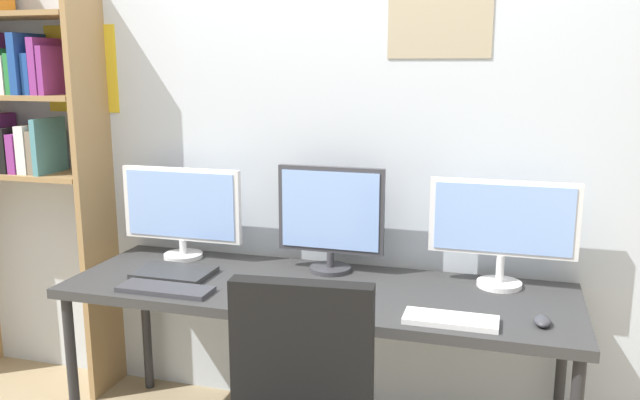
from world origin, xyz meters
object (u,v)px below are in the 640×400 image
Objects in this scene: desk at (317,299)px; bookshelf at (10,118)px; monitor_right at (503,225)px; keyboard_left at (165,289)px; keyboard_right at (451,320)px; laptop_closed at (174,273)px; monitor_center at (331,216)px; computer_mouse at (542,321)px; monitor_left at (182,209)px.

bookshelf is at bearing 172.02° from desk.
monitor_right reaches higher than keyboard_left.
keyboard_left is 1.12m from keyboard_right.
bookshelf is 6.61× the size of laptop_closed.
keyboard_right reaches higher than desk.
bookshelf is at bearing 168.19° from keyboard_right.
monitor_center is 0.75m from keyboard_right.
monitor_center is (1.64, -0.02, -0.38)m from bookshelf.
desk is at bearing -163.46° from monitor_right.
keyboard_left is 0.20m from laptop_closed.
bookshelf reaches higher than computer_mouse.
desk is at bearing -16.55° from monitor_left.
keyboard_left and keyboard_right have the same top height.
monitor_left reaches higher than computer_mouse.
monitor_center is 0.75m from keyboard_left.
monitor_center is (0.00, 0.21, 0.30)m from desk.
laptop_closed is (0.09, -0.25, -0.22)m from monitor_left.
keyboard_left is (-0.56, -0.44, -0.24)m from monitor_center.
bookshelf is 22.05× the size of computer_mouse.
laptop_closed is (-1.34, -0.25, -0.24)m from monitor_right.
desk is 0.81m from monitor_right.
keyboard_left is (-1.27, -0.44, -0.25)m from monitor_right.
monitor_center is 1.46× the size of laptop_closed.
monitor_center is at bearing 21.73° from laptop_closed.
desk is 0.37m from monitor_center.
laptop_closed is at bearing -169.34° from monitor_right.
bookshelf is at bearing 179.57° from monitor_right.
desk is 5.39× the size of keyboard_left.
computer_mouse is at bearing -13.44° from monitor_left.
keyboard_right is (0.56, -0.44, -0.24)m from monitor_center.
keyboard_right is at bearing -11.81° from bookshelf.
monitor_right is 0.53m from keyboard_right.
monitor_center is at bearing 141.70° from keyboard_right.
bookshelf is 1.33m from keyboard_left.
monitor_right is (0.71, 0.21, 0.31)m from desk.
desk is 0.98× the size of bookshelf.
bookshelf reaches higher than laptop_closed.
keyboard_left is at bearing -157.67° from desk.
monitor_center is 0.97m from computer_mouse.
laptop_closed reaches higher than keyboard_right.
monitor_left is 0.52m from keyboard_left.
monitor_left is at bearing 180.00° from monitor_right.
monitor_left is 1.78× the size of keyboard_right.
desk is 0.89m from computer_mouse.
computer_mouse reaches higher than keyboard_left.
bookshelf is at bearing 179.39° from monitor_center.
monitor_right is at bearing 19.14° from keyboard_left.
desk is 1.79m from bookshelf.
laptop_closed is at bearing 108.73° from keyboard_left.
monitor_center reaches higher than keyboard_left.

